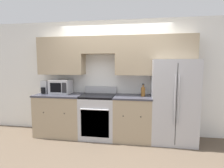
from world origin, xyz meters
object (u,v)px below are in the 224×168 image
(bottle, at_px, (143,91))
(microwave, at_px, (61,87))
(refrigerator, at_px, (173,101))
(oven_range, at_px, (98,116))

(bottle, bearing_deg, microwave, 178.10)
(refrigerator, relative_size, bottle, 6.39)
(oven_range, height_order, microwave, microwave)
(refrigerator, height_order, bottle, refrigerator)
(oven_range, distance_m, refrigerator, 1.62)
(oven_range, relative_size, refrigerator, 0.65)
(oven_range, relative_size, bottle, 4.13)
(oven_range, bearing_deg, refrigerator, 1.66)
(refrigerator, xyz_separation_m, microwave, (-2.47, 0.03, 0.25))
(oven_range, distance_m, bottle, 1.12)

